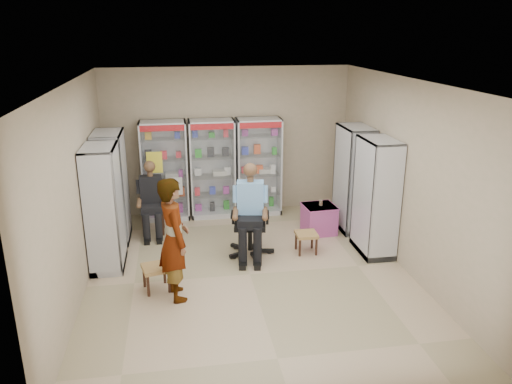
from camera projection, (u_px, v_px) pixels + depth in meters
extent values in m
plane|color=tan|center=(250.00, 274.00, 7.90)|extent=(6.00, 6.00, 0.00)
cube|color=tan|center=(228.00, 141.00, 10.25)|extent=(5.00, 0.02, 3.00)
cube|color=tan|center=(298.00, 279.00, 4.62)|extent=(5.00, 0.02, 3.00)
cube|color=tan|center=(75.00, 193.00, 7.05)|extent=(0.02, 6.00, 3.00)
cube|color=tan|center=(407.00, 176.00, 7.82)|extent=(0.02, 6.00, 3.00)
cube|color=white|center=(249.00, 82.00, 6.97)|extent=(5.00, 6.00, 0.02)
cube|color=#B3B5BB|center=(165.00, 171.00, 9.95)|extent=(0.90, 0.50, 2.00)
cube|color=#A2A4A9|center=(212.00, 169.00, 10.10)|extent=(0.90, 0.50, 2.00)
cube|color=silver|center=(259.00, 167.00, 10.24)|extent=(0.90, 0.50, 2.00)
cube|color=silver|center=(353.00, 179.00, 9.43)|extent=(0.90, 0.50, 2.00)
cube|color=#B6B8BE|center=(376.00, 197.00, 8.40)|extent=(0.90, 0.50, 2.00)
cube|color=#BABEC2|center=(112.00, 187.00, 8.93)|extent=(0.90, 0.50, 2.00)
cube|color=#B3B5BA|center=(104.00, 208.00, 7.90)|extent=(0.90, 0.50, 2.00)
cube|color=black|center=(153.00, 209.00, 9.39)|extent=(0.42, 0.42, 0.94)
cube|color=black|center=(250.00, 221.00, 8.46)|extent=(0.76, 0.76, 1.20)
cube|color=#BD4B8A|center=(319.00, 219.00, 9.45)|extent=(0.60, 0.59, 0.54)
cylinder|color=#5C2607|center=(321.00, 203.00, 9.36)|extent=(0.07, 0.07, 0.10)
cube|color=#A47A45|center=(306.00, 242.00, 8.63)|extent=(0.37, 0.37, 0.36)
cube|color=tan|center=(156.00, 278.00, 7.39)|extent=(0.46, 0.46, 0.38)
imported|color=gray|center=(174.00, 239.00, 6.99)|extent=(0.57, 0.74, 1.80)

